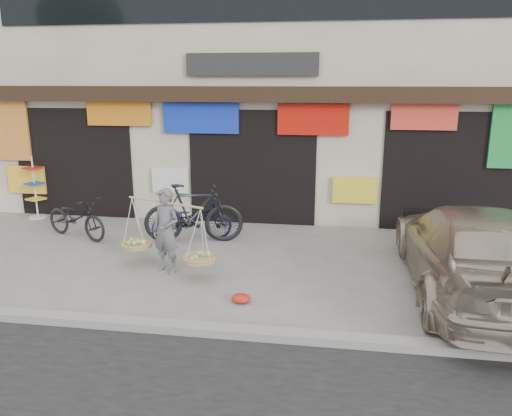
# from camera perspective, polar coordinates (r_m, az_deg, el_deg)

# --- Properties ---
(ground) EXTENTS (70.00, 70.00, 0.00)m
(ground) POSITION_cam_1_polar(r_m,az_deg,el_deg) (8.87, -4.05, -7.88)
(ground) COLOR gray
(ground) RESTS_ON ground
(kerb) EXTENTS (70.00, 0.25, 0.12)m
(kerb) POSITION_cam_1_polar(r_m,az_deg,el_deg) (7.09, -7.70, -13.45)
(kerb) COLOR gray
(kerb) RESTS_ON ground
(shophouse_block) EXTENTS (14.00, 6.32, 7.00)m
(shophouse_block) POSITION_cam_1_polar(r_m,az_deg,el_deg) (14.53, 1.45, 14.76)
(shophouse_block) COLOR beige
(shophouse_block) RESTS_ON ground
(street_vendor) EXTENTS (1.91, 1.09, 1.53)m
(street_vendor) POSITION_cam_1_polar(r_m,az_deg,el_deg) (9.01, -10.23, -3.00)
(street_vendor) COLOR slate
(street_vendor) RESTS_ON ground
(bike_0) EXTENTS (1.85, 1.23, 0.92)m
(bike_0) POSITION_cam_1_polar(r_m,az_deg,el_deg) (11.54, -19.85, -1.02)
(bike_0) COLOR black
(bike_0) RESTS_ON ground
(bike_1) EXTENTS (2.18, 0.99, 1.26)m
(bike_1) POSITION_cam_1_polar(r_m,az_deg,el_deg) (10.62, -7.16, -0.59)
(bike_1) COLOR black
(bike_1) RESTS_ON ground
(bike_2) EXTENTS (1.81, 1.14, 0.90)m
(bike_2) POSITION_cam_1_polar(r_m,az_deg,el_deg) (10.76, -7.32, -1.41)
(bike_2) COLOR #0F1539
(bike_2) RESTS_ON ground
(suv) EXTENTS (2.09, 5.00, 1.44)m
(suv) POSITION_cam_1_polar(r_m,az_deg,el_deg) (8.73, 23.61, -4.43)
(suv) COLOR #B1A28F
(suv) RESTS_ON ground
(display_rack) EXTENTS (0.48, 0.48, 1.56)m
(display_rack) POSITION_cam_1_polar(r_m,az_deg,el_deg) (13.56, -23.89, 1.54)
(display_rack) COLOR silver
(display_rack) RESTS_ON ground
(red_bag) EXTENTS (0.31, 0.25, 0.14)m
(red_bag) POSITION_cam_1_polar(r_m,az_deg,el_deg) (7.88, -1.71, -10.28)
(red_bag) COLOR red
(red_bag) RESTS_ON ground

